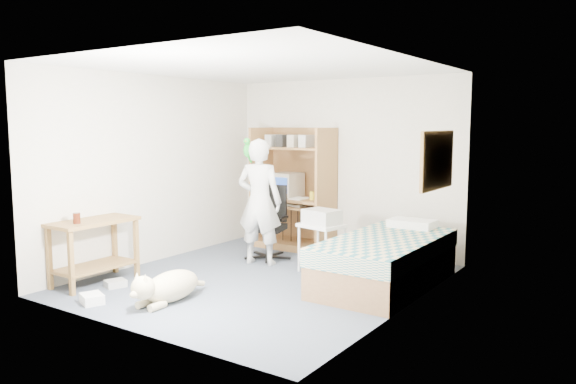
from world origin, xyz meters
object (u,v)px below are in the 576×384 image
object	(u,v)px
computer_hutch	(294,193)
person	(259,202)
bed	(386,261)
side_desk	(94,242)
office_chair	(269,233)
printer_cart	(322,240)
dog	(168,286)

from	to	relation	value
computer_hutch	person	bearing A→B (deg)	-80.71
computer_hutch	bed	xyz separation A→B (m)	(2.00, -1.12, -0.53)
side_desk	office_chair	world-z (taller)	office_chair
computer_hutch	office_chair	bearing A→B (deg)	-81.78
side_desk	printer_cart	size ratio (longest dim) A/B	1.62
office_chair	dog	xyz separation A→B (m)	(0.26, -2.16, -0.19)
computer_hutch	dog	size ratio (longest dim) A/B	1.71
person	computer_hutch	bearing A→B (deg)	-96.52
printer_cart	dog	bearing A→B (deg)	-98.44
office_chair	printer_cart	world-z (taller)	office_chair
bed	side_desk	xyz separation A→B (m)	(-2.85, -1.82, 0.21)
computer_hutch	side_desk	bearing A→B (deg)	-106.14
computer_hutch	person	size ratio (longest dim) A/B	1.08
office_chair	dog	world-z (taller)	office_chair
printer_cart	bed	bearing A→B (deg)	6.37
bed	office_chair	bearing A→B (deg)	170.58
person	dog	bearing A→B (deg)	80.22
computer_hutch	side_desk	xyz separation A→B (m)	(-0.85, -2.94, -0.33)
dog	printer_cart	distance (m)	2.08
side_desk	printer_cart	distance (m)	2.72
computer_hutch	office_chair	xyz separation A→B (m)	(0.12, -0.81, -0.46)
office_chair	person	bearing A→B (deg)	-93.70
bed	office_chair	world-z (taller)	office_chair
side_desk	person	world-z (taller)	person
bed	office_chair	size ratio (longest dim) A/B	2.02
office_chair	person	world-z (taller)	person
person	printer_cart	xyz separation A→B (m)	(0.91, 0.08, -0.42)
bed	printer_cart	distance (m)	0.92
bed	dog	xyz separation A→B (m)	(-1.62, -1.85, -0.12)
computer_hutch	printer_cart	world-z (taller)	computer_hutch
bed	printer_cart	bearing A→B (deg)	174.48
person	printer_cart	size ratio (longest dim) A/B	2.70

